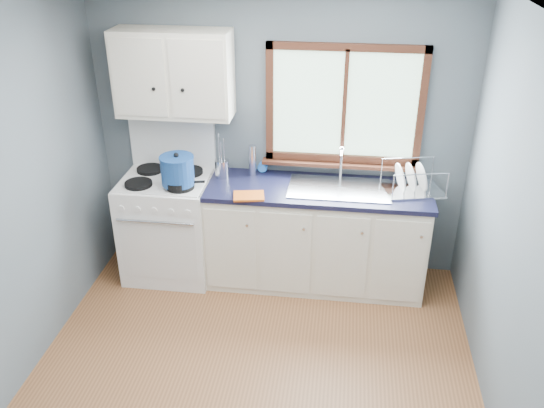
# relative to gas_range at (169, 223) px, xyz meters

# --- Properties ---
(floor) EXTENTS (3.20, 3.60, 0.02)m
(floor) POSITION_rel_gas_range_xyz_m (0.95, -1.47, -0.50)
(floor) COLOR brown
(floor) RESTS_ON ground
(ceiling) EXTENTS (3.20, 3.60, 0.02)m
(ceiling) POSITION_rel_gas_range_xyz_m (0.95, -1.47, 2.02)
(ceiling) COLOR white
(ceiling) RESTS_ON wall_back
(wall_back) EXTENTS (3.20, 0.02, 2.50)m
(wall_back) POSITION_rel_gas_range_xyz_m (0.95, 0.34, 0.76)
(wall_back) COLOR slate
(wall_back) RESTS_ON ground
(wall_right) EXTENTS (0.02, 3.60, 2.50)m
(wall_right) POSITION_rel_gas_range_xyz_m (2.56, -1.47, 0.76)
(wall_right) COLOR slate
(wall_right) RESTS_ON ground
(gas_range) EXTENTS (0.76, 0.69, 1.36)m
(gas_range) POSITION_rel_gas_range_xyz_m (0.00, 0.00, 0.00)
(gas_range) COLOR white
(gas_range) RESTS_ON floor
(base_cabinets) EXTENTS (1.85, 0.60, 0.88)m
(base_cabinets) POSITION_rel_gas_range_xyz_m (1.31, 0.02, -0.08)
(base_cabinets) COLOR silver
(base_cabinets) RESTS_ON floor
(countertop) EXTENTS (1.89, 0.64, 0.04)m
(countertop) POSITION_rel_gas_range_xyz_m (1.31, 0.02, 0.41)
(countertop) COLOR black
(countertop) RESTS_ON base_cabinets
(sink) EXTENTS (0.84, 0.46, 0.44)m
(sink) POSITION_rel_gas_range_xyz_m (1.49, 0.02, 0.37)
(sink) COLOR silver
(sink) RESTS_ON countertop
(window) EXTENTS (1.36, 0.10, 1.03)m
(window) POSITION_rel_gas_range_xyz_m (1.48, 0.30, 0.98)
(window) COLOR #9EC6A8
(window) RESTS_ON wall_back
(upper_cabinets) EXTENTS (0.95, 0.35, 0.70)m
(upper_cabinets) POSITION_rel_gas_range_xyz_m (0.10, 0.15, 1.31)
(upper_cabinets) COLOR silver
(upper_cabinets) RESTS_ON wall_back
(skillet) EXTENTS (0.36, 0.27, 0.04)m
(skillet) POSITION_rel_gas_range_xyz_m (0.16, -0.17, 0.49)
(skillet) COLOR black
(skillet) RESTS_ON gas_range
(stockpot) EXTENTS (0.37, 0.37, 0.28)m
(stockpot) POSITION_rel_gas_range_xyz_m (0.16, -0.14, 0.59)
(stockpot) COLOR navy
(stockpot) RESTS_ON gas_range
(utensil_crock) EXTENTS (0.13, 0.13, 0.39)m
(utensil_crock) POSITION_rel_gas_range_xyz_m (0.47, 0.13, 0.51)
(utensil_crock) COLOR silver
(utensil_crock) RESTS_ON countertop
(thermos) EXTENTS (0.07, 0.07, 0.27)m
(thermos) POSITION_rel_gas_range_xyz_m (0.73, 0.20, 0.56)
(thermos) COLOR silver
(thermos) RESTS_ON countertop
(soap_bottle) EXTENTS (0.09, 0.09, 0.22)m
(soap_bottle) POSITION_rel_gas_range_xyz_m (0.80, 0.24, 0.54)
(soap_bottle) COLOR blue
(soap_bottle) RESTS_ON countertop
(dish_towel) EXTENTS (0.27, 0.22, 0.02)m
(dish_towel) POSITION_rel_gas_range_xyz_m (0.77, -0.23, 0.44)
(dish_towel) COLOR #C15517
(dish_towel) RESTS_ON countertop
(dish_rack) EXTENTS (0.54, 0.45, 0.24)m
(dish_rack) POSITION_rel_gas_range_xyz_m (2.07, 0.06, 0.49)
(dish_rack) COLOR silver
(dish_rack) RESTS_ON countertop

